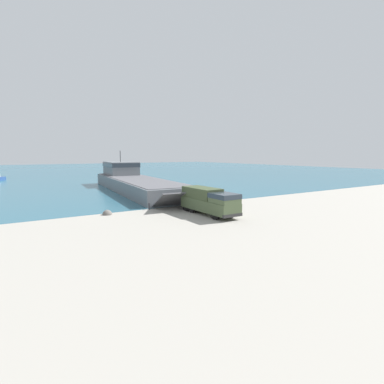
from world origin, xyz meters
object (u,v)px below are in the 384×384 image
(landing_craft, at_px, (133,180))
(mooring_bollard, at_px, (149,206))
(military_truck, at_px, (209,200))
(soldier_on_ramp, at_px, (229,203))

(landing_craft, distance_m, mooring_bollard, 21.50)
(military_truck, bearing_deg, mooring_bollard, -145.57)
(mooring_bollard, bearing_deg, landing_craft, 74.12)
(military_truck, height_order, soldier_on_ramp, military_truck)
(landing_craft, relative_size, soldier_on_ramp, 23.21)
(military_truck, relative_size, soldier_on_ramp, 4.81)
(landing_craft, bearing_deg, military_truck, -87.97)
(soldier_on_ramp, relative_size, mooring_bollard, 2.09)
(military_truck, height_order, mooring_bollard, military_truck)
(soldier_on_ramp, xyz_separation_m, mooring_bollard, (-7.22, 6.11, -0.54))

